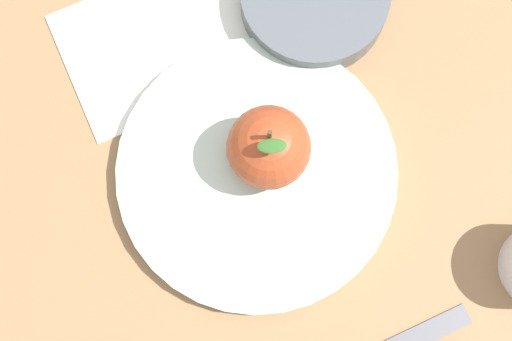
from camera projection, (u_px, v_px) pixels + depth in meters
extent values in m
plane|color=olive|center=(263.00, 209.00, 0.68)|extent=(2.40, 2.40, 0.00)
cylinder|color=#B2C6B2|center=(256.00, 173.00, 0.67)|extent=(0.25, 0.25, 0.02)
torus|color=#B2C6B2|center=(256.00, 172.00, 0.67)|extent=(0.25, 0.25, 0.01)
sphere|color=#9E3D1E|center=(269.00, 148.00, 0.63)|extent=(0.07, 0.07, 0.07)
cylinder|color=#4C3319|center=(270.00, 135.00, 0.59)|extent=(0.00, 0.00, 0.02)
ellipsoid|color=#386628|center=(272.00, 146.00, 0.58)|extent=(0.02, 0.03, 0.01)
cube|color=silver|center=(166.00, 39.00, 0.71)|extent=(0.18, 0.22, 0.00)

